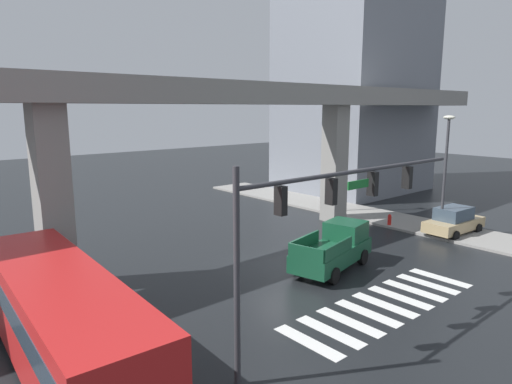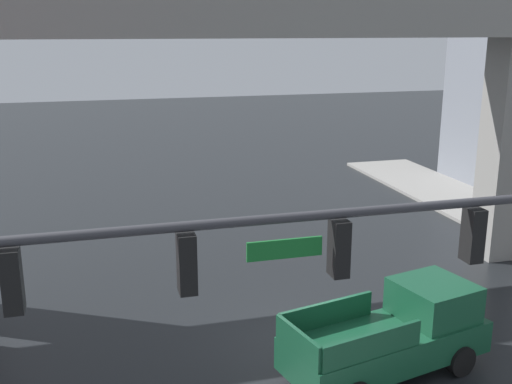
% 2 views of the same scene
% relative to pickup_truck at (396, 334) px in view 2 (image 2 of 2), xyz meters
% --- Properties ---
extents(ground_plane, '(120.00, 120.00, 0.00)m').
position_rel_pickup_truck_xyz_m(ground_plane, '(-1.82, 1.84, -0.99)').
color(ground_plane, black).
extents(elevated_overpass, '(50.40, 2.58, 9.05)m').
position_rel_pickup_truck_xyz_m(elevated_overpass, '(-1.82, 6.18, 6.81)').
color(elevated_overpass, gray).
rests_on(elevated_overpass, ground).
extents(pickup_truck, '(5.40, 2.99, 2.08)m').
position_rel_pickup_truck_xyz_m(pickup_truck, '(0.00, 0.00, 0.00)').
color(pickup_truck, '#14472D').
rests_on(pickup_truck, ground).
extents(traffic_signal_mast, '(10.89, 0.32, 6.20)m').
position_rel_pickup_truck_xyz_m(traffic_signal_mast, '(-5.82, -4.36, 3.68)').
color(traffic_signal_mast, '#38383D').
rests_on(traffic_signal_mast, ground).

